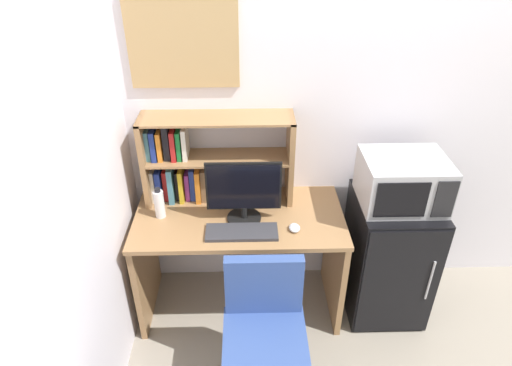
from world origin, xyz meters
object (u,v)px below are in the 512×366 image
(hutch_bookshelf, at_px, (195,160))
(wall_corkboard, at_px, (183,41))
(computer_mouse, at_px, (294,228))
(water_bottle, at_px, (159,204))
(microwave, at_px, (403,181))
(mini_fridge, at_px, (388,255))
(monitor, at_px, (244,191))
(desk_chair, at_px, (264,344))
(keyboard, at_px, (242,232))

(hutch_bookshelf, relative_size, wall_corkboard, 1.48)
(computer_mouse, relative_size, water_bottle, 0.42)
(hutch_bookshelf, distance_m, microwave, 1.23)
(hutch_bookshelf, xyz_separation_m, mini_fridge, (1.22, -0.22, -0.60))
(monitor, relative_size, water_bottle, 2.19)
(hutch_bookshelf, xyz_separation_m, water_bottle, (-0.21, -0.20, -0.18))
(computer_mouse, relative_size, wall_corkboard, 0.14)
(water_bottle, distance_m, mini_fridge, 1.48)
(mini_fridge, bearing_deg, monitor, -178.40)
(hutch_bookshelf, xyz_separation_m, desk_chair, (0.39, -0.84, -0.65))
(monitor, height_order, microwave, monitor)
(computer_mouse, xyz_separation_m, mini_fridge, (0.63, 0.14, -0.35))
(hutch_bookshelf, xyz_separation_m, keyboard, (0.28, -0.38, -0.26))
(mini_fridge, xyz_separation_m, wall_corkboard, (-1.24, 0.31, 1.29))
(keyboard, height_order, water_bottle, water_bottle)
(keyboard, xyz_separation_m, wall_corkboard, (-0.31, 0.48, 0.95))
(hutch_bookshelf, relative_size, microwave, 1.90)
(mini_fridge, distance_m, wall_corkboard, 1.82)
(keyboard, xyz_separation_m, computer_mouse, (0.30, 0.03, 0.00))
(monitor, xyz_separation_m, computer_mouse, (0.29, -0.11, -0.18))
(hutch_bookshelf, relative_size, computer_mouse, 10.85)
(hutch_bookshelf, height_order, desk_chair, hutch_bookshelf)
(water_bottle, xyz_separation_m, desk_chair, (0.60, -0.64, -0.47))
(microwave, bearing_deg, desk_chair, -142.47)
(hutch_bookshelf, relative_size, monitor, 2.08)
(monitor, bearing_deg, water_bottle, 175.45)
(mini_fridge, height_order, wall_corkboard, wall_corkboard)
(computer_mouse, height_order, mini_fridge, mini_fridge)
(microwave, bearing_deg, computer_mouse, -167.31)
(monitor, bearing_deg, desk_chair, -80.64)
(keyboard, height_order, microwave, microwave)
(monitor, relative_size, desk_chair, 0.51)
(microwave, bearing_deg, mini_fridge, -90.12)
(monitor, height_order, desk_chair, monitor)
(monitor, xyz_separation_m, mini_fridge, (0.92, 0.03, -0.53))
(microwave, bearing_deg, water_bottle, 179.55)
(hutch_bookshelf, height_order, wall_corkboard, wall_corkboard)
(desk_chair, relative_size, wall_corkboard, 1.38)
(mini_fridge, relative_size, desk_chair, 0.99)
(monitor, bearing_deg, keyboard, -95.64)
(monitor, relative_size, microwave, 0.91)
(desk_chair, distance_m, wall_corkboard, 1.68)
(keyboard, distance_m, microwave, 0.98)
(keyboard, bearing_deg, water_bottle, 159.70)
(hutch_bookshelf, bearing_deg, keyboard, -53.73)
(mini_fridge, bearing_deg, hutch_bookshelf, 169.89)
(water_bottle, distance_m, wall_corkboard, 0.93)
(computer_mouse, height_order, microwave, microwave)
(monitor, bearing_deg, hutch_bookshelf, 140.53)
(water_bottle, bearing_deg, desk_chair, -47.01)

